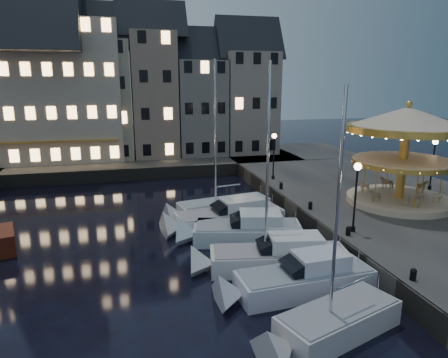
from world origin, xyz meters
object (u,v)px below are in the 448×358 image
object	(u,v)px
motorboat_b	(297,281)
motorboat_f	(217,209)
bollard_a	(413,274)
bollard_c	(310,205)
motorboat_e	(225,218)
carousel	(405,137)
motorboat_a	(329,326)
bollard_d	(281,185)
bollard_b	(348,230)
streetlamp_c	(274,150)
streetlamp_b	(356,187)
motorboat_d	(241,232)
motorboat_c	(271,258)
streetlamp_d	(433,157)

from	to	relation	value
motorboat_b	motorboat_f	world-z (taller)	motorboat_f
bollard_a	motorboat_f	world-z (taller)	motorboat_f
bollard_c	motorboat_e	xyz separation A→B (m)	(-5.83, 1.38, -0.96)
carousel	motorboat_b	bearing A→B (deg)	-145.11
bollard_c	motorboat_a	xyz separation A→B (m)	(-4.77, -11.75, -1.07)
motorboat_f	motorboat_a	bearing A→B (deg)	-86.36
motorboat_f	bollard_d	bearing A→B (deg)	14.77
bollard_b	bollard_a	bearing A→B (deg)	-90.00
motorboat_f	streetlamp_c	bearing A→B (deg)	38.23
streetlamp_b	motorboat_f	world-z (taller)	motorboat_f
bollard_d	bollard_c	bearing A→B (deg)	-90.00
bollard_b	motorboat_d	xyz separation A→B (m)	(-5.43, 3.64, -0.96)
bollard_a	motorboat_f	xyz separation A→B (m)	(-5.77, 14.48, -1.07)
bollard_b	motorboat_e	bearing A→B (deg)	132.42
streetlamp_c	motorboat_e	distance (m)	10.52
motorboat_c	motorboat_d	world-z (taller)	motorboat_c
streetlamp_b	motorboat_d	size ratio (longest dim) A/B	0.52
streetlamp_d	carousel	size ratio (longest dim) A/B	0.49
motorboat_a	motorboat_c	distance (m)	6.17
bollard_b	motorboat_e	world-z (taller)	motorboat_e
bollard_a	motorboat_a	bearing A→B (deg)	-165.30
motorboat_b	motorboat_c	size ratio (longest dim) A/B	0.69
bollard_c	motorboat_d	size ratio (longest dim) A/B	0.07
bollard_b	streetlamp_d	bearing A→B (deg)	32.22
streetlamp_c	motorboat_d	xyz separation A→B (m)	(-6.03, -10.36, -3.38)
bollard_c	motorboat_a	distance (m)	12.73
streetlamp_b	bollard_d	xyz separation A→B (m)	(-0.60, 10.00, -2.41)
bollard_b	motorboat_a	world-z (taller)	motorboat_a
motorboat_a	bollard_b	bearing A→B (deg)	54.74
bollard_b	motorboat_d	distance (m)	6.61
bollard_c	motorboat_b	bearing A→B (deg)	-119.13
motorboat_b	carousel	xyz separation A→B (m)	(11.53, 8.04, 5.53)
streetlamp_b	bollard_d	size ratio (longest dim) A/B	7.32
motorboat_f	streetlamp_d	bearing A→B (deg)	-4.78
motorboat_a	motorboat_c	xyz separation A→B (m)	(-0.14, 6.17, 0.14)
bollard_d	motorboat_d	distance (m)	8.80
bollard_c	motorboat_b	world-z (taller)	motorboat_b
motorboat_c	bollard_a	bearing A→B (deg)	-45.01
streetlamp_d	motorboat_d	size ratio (longest dim) A/B	0.52
bollard_c	bollard_b	bearing A→B (deg)	-90.00
motorboat_a	motorboat_c	bearing A→B (deg)	91.32
bollard_c	motorboat_d	distance (m)	5.68
bollard_c	motorboat_c	size ratio (longest dim) A/B	0.05
streetlamp_d	motorboat_f	xyz separation A→B (m)	(-17.67, 1.48, -3.49)
bollard_d	motorboat_a	bearing A→B (deg)	-105.47
bollard_b	motorboat_a	bearing A→B (deg)	-125.26
carousel	motorboat_f	bearing A→B (deg)	161.85
motorboat_d	bollard_b	bearing A→B (deg)	-33.83
streetlamp_c	streetlamp_d	xyz separation A→B (m)	(11.30, -6.50, 0.00)
motorboat_b	motorboat_c	world-z (taller)	motorboat_c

